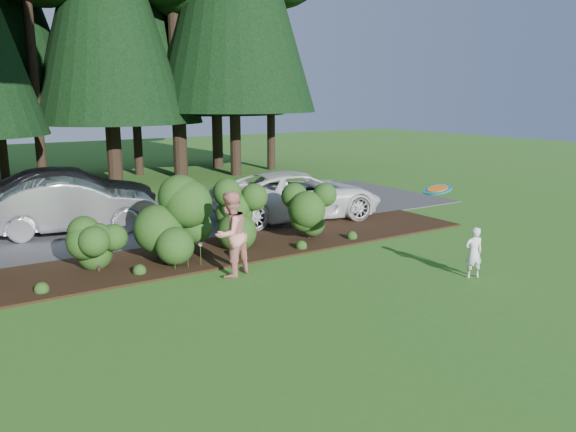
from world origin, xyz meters
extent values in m
plane|color=#32661D|center=(0.00, 0.00, 0.00)|extent=(80.00, 80.00, 0.00)
cube|color=black|center=(0.00, 3.25, 0.03)|extent=(16.00, 2.50, 0.05)
cube|color=#38383A|center=(0.00, 7.50, 0.01)|extent=(22.00, 6.00, 0.03)
sphere|color=#234515|center=(-2.00, 3.20, 0.66)|extent=(1.08, 1.08, 1.08)
cylinder|color=black|center=(-2.00, 3.20, 0.15)|extent=(0.08, 0.08, 0.30)
sphere|color=#234515|center=(-0.20, 3.00, 0.94)|extent=(1.35, 1.35, 1.35)
cylinder|color=black|center=(-0.20, 3.00, 0.15)|extent=(0.08, 0.08, 0.30)
sphere|color=#234515|center=(1.60, 3.30, 0.83)|extent=(1.26, 1.26, 1.26)
cylinder|color=black|center=(1.60, 3.30, 0.15)|extent=(0.08, 0.08, 0.30)
sphere|color=#234515|center=(3.40, 3.10, 0.72)|extent=(1.17, 1.17, 1.17)
cylinder|color=black|center=(3.40, 3.10, 0.15)|extent=(0.08, 0.08, 0.30)
cylinder|color=#234515|center=(-0.60, 2.40, 0.25)|extent=(0.01, 0.01, 0.50)
sphere|color=white|center=(-0.60, 2.40, 0.52)|extent=(0.09, 0.09, 0.09)
cylinder|color=#234515|center=(-0.30, 2.40, 0.25)|extent=(0.01, 0.01, 0.50)
sphere|color=white|center=(-0.30, 2.40, 0.52)|extent=(0.09, 0.09, 0.09)
cylinder|color=#234515|center=(0.00, 2.40, 0.25)|extent=(0.01, 0.01, 0.50)
sphere|color=white|center=(0.00, 2.40, 0.52)|extent=(0.09, 0.09, 0.09)
cylinder|color=black|center=(-1.00, 13.50, 4.38)|extent=(0.50, 0.50, 8.75)
cylinder|color=black|center=(2.00, 14.50, 5.60)|extent=(0.50, 0.50, 11.20)
cylinder|color=black|center=(5.00, 15.50, 4.72)|extent=(0.50, 0.50, 9.45)
cylinder|color=black|center=(7.50, 14.00, 5.42)|extent=(0.50, 0.50, 10.85)
cylinder|color=black|center=(10.00, 16.00, 4.90)|extent=(0.50, 0.50, 9.80)
cylinder|color=black|center=(3.50, 19.00, 5.95)|extent=(0.50, 0.50, 11.90)
cylinder|color=black|center=(8.50, 18.50, 5.07)|extent=(0.50, 0.50, 10.15)
cone|color=black|center=(8.50, 18.50, 7.98)|extent=(6.38, 6.38, 10.88)
imported|color=silver|center=(-1.58, 7.15, 0.76)|extent=(4.61, 2.19, 1.46)
imported|color=silver|center=(4.54, 5.32, 0.75)|extent=(5.50, 3.22, 1.44)
imported|color=black|center=(-1.10, 9.67, 0.78)|extent=(5.40, 2.81, 1.50)
imported|color=white|center=(4.45, -1.31, 0.53)|extent=(0.45, 0.38, 1.07)
imported|color=red|center=(0.29, 1.50, 0.90)|extent=(1.07, 0.97, 1.79)
cylinder|color=#176D80|center=(3.35, -1.23, 1.94)|extent=(0.55, 0.56, 0.17)
cylinder|color=orange|center=(3.35, -1.23, 1.95)|extent=(0.38, 0.39, 0.12)
camera|label=1|loc=(-4.82, -8.59, 3.70)|focal=35.00mm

